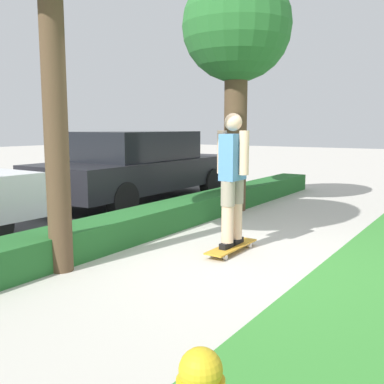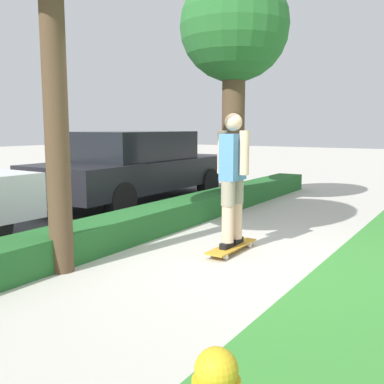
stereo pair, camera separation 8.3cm
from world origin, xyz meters
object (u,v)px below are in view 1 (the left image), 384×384
Objects in this scene: parked_car_middle at (139,166)px; tree_mid at (237,33)px; skater_person at (233,176)px; skateboard at (232,247)px.

tree_mid is at bearing -82.12° from parked_car_middle.
skater_person is 0.38× the size of tree_mid.
tree_mid reaches higher than skater_person.
tree_mid is (2.61, 1.35, 2.28)m from skater_person.
skateboard is 0.89m from skater_person.
parked_car_middle is (-0.31, 2.08, -2.48)m from tree_mid.
skateboard is 0.20× the size of parked_car_middle.
parked_car_middle reaches higher than skateboard.
parked_car_middle is at bearing 98.46° from tree_mid.
skater_person is 3.72m from tree_mid.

